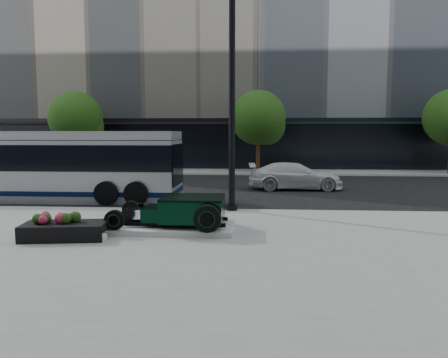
# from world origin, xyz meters

# --- Properties ---
(ground) EXTENTS (120.00, 120.00, 0.00)m
(ground) POSITION_xyz_m (0.00, 0.00, 0.00)
(ground) COLOR black
(ground) RESTS_ON ground
(sidewalk_near) EXTENTS (70.00, 17.00, 0.12)m
(sidewalk_near) POSITION_xyz_m (0.00, -10.50, 0.06)
(sidewalk_near) COLOR gray
(sidewalk_near) RESTS_ON ground
(sidewalk_far) EXTENTS (70.00, 4.00, 0.12)m
(sidewalk_far) POSITION_xyz_m (0.00, 14.00, 0.06)
(sidewalk_far) COLOR gray
(sidewalk_far) RESTS_ON ground
(street_trees) EXTENTS (29.80, 3.80, 5.70)m
(street_trees) POSITION_xyz_m (1.15, 13.07, 3.77)
(street_trees) COLOR black
(street_trees) RESTS_ON sidewalk_far
(display_plinth) EXTENTS (3.40, 1.80, 0.15)m
(display_plinth) POSITION_xyz_m (-1.44, -5.55, 0.20)
(display_plinth) COLOR silver
(display_plinth) RESTS_ON sidewalk_near
(hot_rod) EXTENTS (3.22, 2.00, 0.81)m
(hot_rod) POSITION_xyz_m (-1.11, -5.55, 0.70)
(hot_rod) COLOR black
(hot_rod) RESTS_ON display_plinth
(info_plaque) EXTENTS (0.41, 0.31, 0.31)m
(info_plaque) POSITION_xyz_m (-3.15, -6.93, 0.24)
(info_plaque) COLOR silver
(info_plaque) RESTS_ON sidewalk_near
(lamppost) EXTENTS (0.41, 0.41, 7.48)m
(lamppost) POSITION_xyz_m (0.01, -2.20, 3.58)
(lamppost) COLOR black
(lamppost) RESTS_ON sidewalk_near
(flower_planter) EXTENTS (2.21, 1.34, 0.68)m
(flower_planter) POSITION_xyz_m (-4.07, -6.78, 0.37)
(flower_planter) COLOR black
(flower_planter) RESTS_ON sidewalk_near
(transit_bus) EXTENTS (12.12, 2.88, 2.92)m
(transit_bus) POSITION_xyz_m (-8.41, 0.46, 1.49)
(transit_bus) COLOR silver
(transit_bus) RESTS_ON ground
(white_sedan) EXTENTS (4.76, 2.09, 1.36)m
(white_sedan) POSITION_xyz_m (2.85, 4.64, 0.68)
(white_sedan) COLOR silver
(white_sedan) RESTS_ON ground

